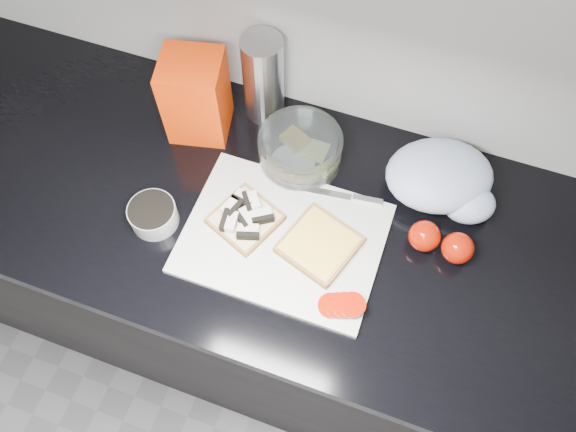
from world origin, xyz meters
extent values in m
cube|color=black|center=(0.00, 1.20, 0.43)|extent=(3.50, 0.60, 0.86)
cube|color=black|center=(0.00, 1.20, 0.88)|extent=(3.50, 0.64, 0.04)
cube|color=silver|center=(-0.06, 1.14, 0.91)|extent=(0.40, 0.30, 0.01)
cube|color=beige|center=(-0.15, 1.15, 0.92)|extent=(0.16, 0.16, 0.02)
cube|color=silver|center=(-0.16, 1.19, 0.94)|extent=(0.05, 0.03, 0.02)
cube|color=black|center=(-0.16, 1.19, 0.94)|extent=(0.05, 0.02, 0.02)
cube|color=silver|center=(-0.14, 1.19, 0.94)|extent=(0.04, 0.05, 0.02)
cube|color=black|center=(-0.14, 1.19, 0.94)|extent=(0.04, 0.04, 0.02)
cube|color=silver|center=(-0.11, 1.16, 0.94)|extent=(0.05, 0.04, 0.02)
cube|color=black|center=(-0.11, 1.16, 0.94)|extent=(0.04, 0.03, 0.02)
cube|color=silver|center=(-0.18, 1.16, 0.94)|extent=(0.04, 0.05, 0.02)
cube|color=black|center=(-0.18, 1.16, 0.94)|extent=(0.02, 0.05, 0.02)
cube|color=silver|center=(-0.14, 1.15, 0.94)|extent=(0.05, 0.04, 0.02)
cube|color=black|center=(-0.14, 1.15, 0.94)|extent=(0.04, 0.04, 0.02)
cube|color=silver|center=(-0.13, 1.12, 0.94)|extent=(0.05, 0.04, 0.02)
cube|color=black|center=(-0.13, 1.12, 0.94)|extent=(0.05, 0.02, 0.02)
cube|color=silver|center=(-0.17, 1.13, 0.94)|extent=(0.03, 0.04, 0.02)
cube|color=black|center=(-0.17, 1.13, 0.94)|extent=(0.02, 0.05, 0.02)
cube|color=beige|center=(0.01, 1.15, 0.92)|extent=(0.17, 0.17, 0.02)
cube|color=#F8C549|center=(0.01, 1.15, 0.93)|extent=(0.15, 0.15, 0.00)
cylinder|color=#AC1503|center=(0.08, 1.03, 0.91)|extent=(0.07, 0.07, 0.01)
cylinder|color=#AC1503|center=(0.09, 1.04, 0.92)|extent=(0.06, 0.06, 0.01)
cylinder|color=#AC1503|center=(0.10, 1.04, 0.92)|extent=(0.06, 0.06, 0.01)
cylinder|color=#AC1503|center=(0.11, 1.05, 0.93)|extent=(0.05, 0.05, 0.01)
cube|color=silver|center=(-0.03, 1.27, 0.91)|extent=(0.14, 0.03, 0.00)
cube|color=silver|center=(0.08, 1.28, 0.92)|extent=(0.06, 0.02, 0.01)
cylinder|color=#929797|center=(-0.33, 1.09, 0.92)|extent=(0.10, 0.10, 0.05)
cylinder|color=black|center=(-0.33, 1.09, 0.95)|extent=(0.09, 0.09, 0.01)
cylinder|color=white|center=(-0.10, 1.30, 0.90)|extent=(0.12, 0.12, 0.01)
cylinder|color=silver|center=(-0.09, 1.34, 0.94)|extent=(0.18, 0.18, 0.08)
cube|color=#F8C549|center=(-0.11, 1.35, 0.93)|extent=(0.07, 0.06, 0.04)
cube|color=#F9F895|center=(-0.06, 1.34, 0.92)|extent=(0.06, 0.05, 0.01)
cube|color=#F92B04|center=(-0.34, 1.35, 1.00)|extent=(0.15, 0.14, 0.20)
cylinder|color=#A9A9AD|center=(-0.22, 1.45, 1.01)|extent=(0.09, 0.09, 0.22)
ellipsoid|color=silver|center=(0.20, 1.37, 0.95)|extent=(0.28, 0.25, 0.10)
ellipsoid|color=silver|center=(0.28, 1.33, 0.93)|extent=(0.14, 0.12, 0.07)
sphere|color=#AC1503|center=(0.21, 1.23, 0.93)|extent=(0.06, 0.06, 0.06)
sphere|color=#AC1503|center=(0.28, 1.23, 0.93)|extent=(0.06, 0.06, 0.06)
camera|label=1|loc=(0.12, 0.67, 1.94)|focal=35.00mm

